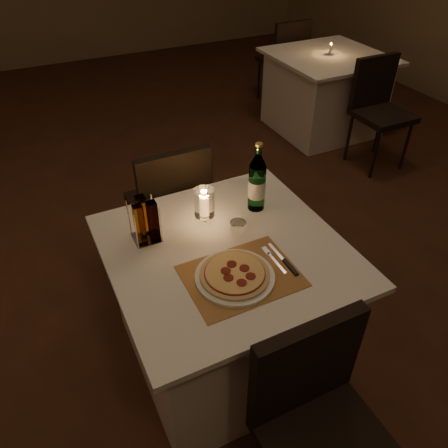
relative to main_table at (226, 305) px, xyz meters
name	(u,v)px	position (x,y,z in m)	size (l,w,h in m)	color
floor	(161,326)	(-0.25, 0.33, -0.38)	(8.00, 10.00, 0.02)	#442416
main_table	(226,305)	(0.00, 0.00, 0.00)	(1.00, 1.00, 0.74)	white
chair_near	(317,413)	(0.00, -0.71, 0.18)	(0.42, 0.42, 0.90)	black
chair_far	(171,200)	(0.00, 0.71, 0.18)	(0.42, 0.42, 0.90)	black
placemat	(241,276)	(-0.02, -0.18, 0.37)	(0.45, 0.34, 0.00)	#A7723A
plate	(235,277)	(-0.05, -0.18, 0.38)	(0.32, 0.32, 0.01)	white
pizza	(235,274)	(-0.05, -0.18, 0.39)	(0.28, 0.28, 0.02)	#D8B77F
fork	(272,258)	(0.14, -0.15, 0.37)	(0.02, 0.18, 0.00)	silver
knife	(287,264)	(0.18, -0.21, 0.37)	(0.02, 0.22, 0.01)	black
tumbler	(238,229)	(0.09, 0.06, 0.40)	(0.07, 0.07, 0.07)	white
water_bottle	(257,183)	(0.26, 0.21, 0.51)	(0.08, 0.08, 0.35)	#5EAF6D
hurricane_candle	(204,204)	(-0.01, 0.21, 0.47)	(0.09, 0.09, 0.18)	white
cruet_caddy	(145,222)	(-0.29, 0.21, 0.46)	(0.12, 0.12, 0.21)	white
neighbor_table_right	(324,93)	(2.06, 2.02, 0.00)	(1.00, 1.00, 0.74)	white
neighbor_chair_ra	(378,102)	(2.06, 1.31, 0.18)	(0.42, 0.42, 0.90)	black
neighbor_chair_rb	(286,54)	(2.06, 2.73, 0.18)	(0.42, 0.42, 0.90)	black
neighbor_candle_right	(330,49)	(2.06, 2.02, 0.41)	(0.03, 0.03, 0.11)	white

